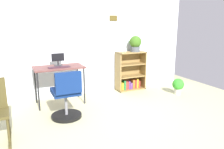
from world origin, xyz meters
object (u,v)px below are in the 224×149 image
office_chair (67,98)px  potted_plant_on_shelf (135,43)px  desk (59,70)px  bookshelf_low (130,73)px  keyboard (59,67)px  monitor (58,59)px  potted_plant_floor (178,85)px

office_chair → potted_plant_on_shelf: size_ratio=2.28×
desk → potted_plant_on_shelf: bearing=6.2°
office_chair → bookshelf_low: bearing=30.1°
bookshelf_low → office_chair: bearing=-149.9°
keyboard → office_chair: office_chair is taller
office_chair → potted_plant_on_shelf: bearing=27.3°
monitor → potted_plant_floor: monitor is taller
keyboard → potted_plant_on_shelf: (1.87, 0.31, 0.35)m
bookshelf_low → monitor: bearing=-174.8°
desk → monitor: 0.22m
desk → potted_plant_on_shelf: 1.92m
keyboard → potted_plant_floor: 2.67m
bookshelf_low → desk: bearing=-171.6°
monitor → bookshelf_low: 1.81m
office_chair → potted_plant_floor: office_chair is taller
potted_plant_floor → office_chair: bearing=-175.0°
desk → keyboard: keyboard is taller
bookshelf_low → keyboard: bearing=-168.2°
desk → keyboard: 0.14m
potted_plant_on_shelf → office_chair: bearing=-152.7°
desk → keyboard: (-0.01, -0.11, 0.08)m
office_chair → keyboard: bearing=86.4°
bookshelf_low → potted_plant_on_shelf: size_ratio=2.47×
bookshelf_low → potted_plant_floor: 1.16m
office_chair → potted_plant_floor: 2.62m
office_chair → potted_plant_on_shelf: (1.91, 0.99, 0.76)m
potted_plant_floor → keyboard: bearing=170.1°
bookshelf_low → potted_plant_on_shelf: bearing=-26.5°
desk → potted_plant_floor: desk is taller
monitor → bookshelf_low: bearing=5.2°
office_chair → potted_plant_floor: (2.61, 0.23, -0.16)m
monitor → bookshelf_low: monitor is taller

